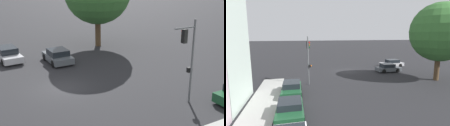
% 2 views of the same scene
% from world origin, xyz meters
% --- Properties ---
extents(ground_plane, '(300.00, 300.00, 0.00)m').
position_xyz_m(ground_plane, '(0.00, 0.00, 0.00)').
color(ground_plane, black).
extents(traffic_signal, '(0.53, 1.84, 5.89)m').
position_xyz_m(traffic_signal, '(6.90, 6.35, 3.75)').
color(traffic_signal, '#515456').
rests_on(traffic_signal, ground_plane).
extents(crossing_car_0, '(4.45, 2.16, 1.36)m').
position_xyz_m(crossing_car_0, '(-9.47, -1.91, 0.64)').
color(crossing_car_0, '#B7B7BC').
rests_on(crossing_car_0, ground_plane).
extents(crossing_car_1, '(3.95, 2.09, 1.34)m').
position_xyz_m(crossing_car_1, '(-6.37, 2.16, 0.63)').
color(crossing_car_1, '#4C5156').
rests_on(crossing_car_1, ground_plane).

